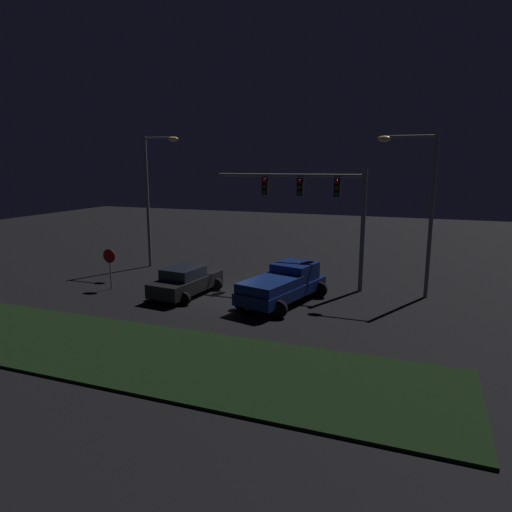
% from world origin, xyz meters
% --- Properties ---
extents(ground_plane, '(80.00, 80.00, 0.00)m').
position_xyz_m(ground_plane, '(0.00, 0.00, 0.00)').
color(ground_plane, black).
extents(grass_median, '(22.43, 5.17, 0.10)m').
position_xyz_m(grass_median, '(0.00, -8.08, 0.05)').
color(grass_median, black).
rests_on(grass_median, ground_plane).
extents(pickup_truck, '(3.78, 5.73, 1.80)m').
position_xyz_m(pickup_truck, '(3.03, -0.24, 1.00)').
color(pickup_truck, navy).
rests_on(pickup_truck, ground_plane).
extents(car_sedan, '(2.78, 4.56, 1.51)m').
position_xyz_m(car_sedan, '(-2.11, -0.84, 0.74)').
color(car_sedan, black).
rests_on(car_sedan, ground_plane).
extents(traffic_signal_gantry, '(8.32, 0.56, 6.50)m').
position_xyz_m(traffic_signal_gantry, '(3.81, 3.14, 4.90)').
color(traffic_signal_gantry, slate).
rests_on(traffic_signal_gantry, ground_plane).
extents(street_lamp_left, '(2.52, 0.44, 8.46)m').
position_xyz_m(street_lamp_left, '(-7.24, 4.39, 5.30)').
color(street_lamp_left, slate).
rests_on(street_lamp_left, ground_plane).
extents(street_lamp_right, '(2.91, 0.44, 8.17)m').
position_xyz_m(street_lamp_right, '(8.96, 3.13, 5.17)').
color(street_lamp_right, slate).
rests_on(street_lamp_right, ground_plane).
extents(stop_sign, '(0.76, 0.08, 2.23)m').
position_xyz_m(stop_sign, '(-6.50, -1.26, 1.56)').
color(stop_sign, slate).
rests_on(stop_sign, ground_plane).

